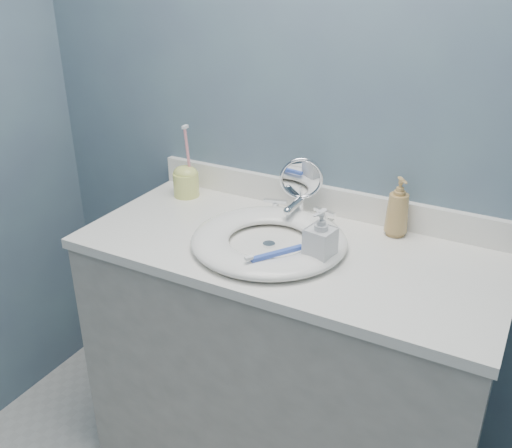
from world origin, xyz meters
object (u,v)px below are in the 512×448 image
Objects in this scene: toothbrush_holder at (186,180)px; makeup_mirror at (301,186)px; soap_bottle_amber at (398,207)px; soap_bottle_clear at (320,238)px.

makeup_mirror is at bearing 3.08° from toothbrush_holder.
toothbrush_holder reaches higher than makeup_mirror.
soap_bottle_amber reaches higher than soap_bottle_clear.
soap_bottle_amber is 0.71× the size of toothbrush_holder.
toothbrush_holder is (-0.59, 0.23, -0.02)m from soap_bottle_clear.
soap_bottle_clear is (-0.13, -0.28, -0.01)m from soap_bottle_amber.
soap_bottle_amber is at bearing -19.34° from makeup_mirror.
makeup_mirror is 0.42m from toothbrush_holder.
soap_bottle_amber is at bearing 3.82° from toothbrush_holder.
makeup_mirror is 1.25× the size of soap_bottle_clear.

